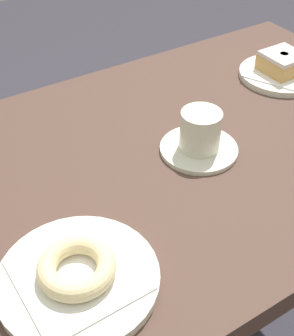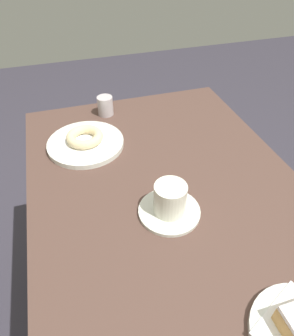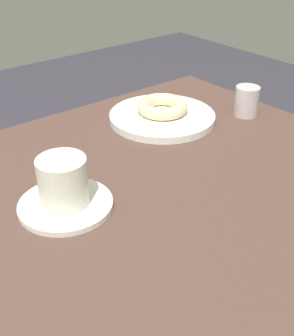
{
  "view_description": "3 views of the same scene",
  "coord_description": "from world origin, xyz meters",
  "px_view_note": "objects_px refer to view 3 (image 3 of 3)",
  "views": [
    {
      "loc": [
        -0.46,
        -0.59,
        1.32
      ],
      "look_at": [
        -0.11,
        -0.04,
        0.78
      ],
      "focal_mm": 50.74,
      "sensor_mm": 36.0,
      "label": 1
    },
    {
      "loc": [
        0.48,
        -0.23,
        1.33
      ],
      "look_at": [
        -0.14,
        -0.04,
        0.78
      ],
      "focal_mm": 32.97,
      "sensor_mm": 36.0,
      "label": 2
    },
    {
      "loc": [
        0.27,
        0.5,
        1.17
      ],
      "look_at": [
        -0.14,
        -0.01,
        0.78
      ],
      "focal_mm": 47.05,
      "sensor_mm": 36.0,
      "label": 3
    }
  ],
  "objects_px": {
    "plate_sugar_ring": "(162,117)",
    "donut_sugar_ring": "(162,107)",
    "coffee_cup": "(64,188)",
    "sugar_jar": "(247,101)"
  },
  "relations": [
    {
      "from": "plate_sugar_ring",
      "to": "donut_sugar_ring",
      "type": "xyz_separation_m",
      "value": [
        0.0,
        0.0,
        0.02
      ]
    },
    {
      "from": "donut_sugar_ring",
      "to": "plate_sugar_ring",
      "type": "bearing_deg",
      "value": 0.0
    },
    {
      "from": "plate_sugar_ring",
      "to": "coffee_cup",
      "type": "xyz_separation_m",
      "value": [
        0.33,
        0.15,
        0.03
      ]
    },
    {
      "from": "plate_sugar_ring",
      "to": "sugar_jar",
      "type": "height_order",
      "value": "sugar_jar"
    },
    {
      "from": "plate_sugar_ring",
      "to": "donut_sugar_ring",
      "type": "bearing_deg",
      "value": 0.0
    },
    {
      "from": "coffee_cup",
      "to": "sugar_jar",
      "type": "xyz_separation_m",
      "value": [
        -0.5,
        -0.06,
        -0.0
      ]
    },
    {
      "from": "coffee_cup",
      "to": "donut_sugar_ring",
      "type": "bearing_deg",
      "value": -155.22
    },
    {
      "from": "sugar_jar",
      "to": "donut_sugar_ring",
      "type": "bearing_deg",
      "value": -29.95
    },
    {
      "from": "donut_sugar_ring",
      "to": "coffee_cup",
      "type": "bearing_deg",
      "value": 24.78
    },
    {
      "from": "donut_sugar_ring",
      "to": "coffee_cup",
      "type": "height_order",
      "value": "coffee_cup"
    }
  ]
}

